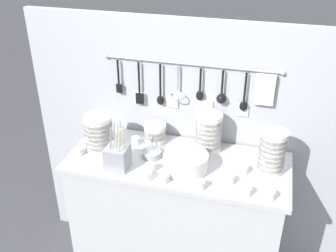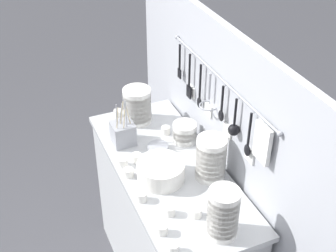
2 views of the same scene
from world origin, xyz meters
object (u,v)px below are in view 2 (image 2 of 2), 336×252
at_px(cup_edge_near, 123,162).
at_px(bowl_stack_back_corner, 211,158).
at_px(bowl_stack_nested_right, 223,213).
at_px(cup_beside_plates, 118,113).
at_px(cup_back_left, 142,197).
at_px(steel_mixing_bowl, 158,148).
at_px(cup_back_right, 162,229).
at_px(cup_centre, 129,173).
at_px(bowl_stack_wide_centre, 138,105).
at_px(cup_by_caddy, 137,158).
at_px(cup_edge_far, 170,211).
at_px(cup_front_right, 166,130).
at_px(bowl_stack_short_front, 185,132).
at_px(cutlery_caddy, 123,133).
at_px(cup_front_left, 196,212).
at_px(plate_stack, 161,171).
at_px(cup_mid_row, 173,248).

bearing_deg(cup_edge_near, bowl_stack_back_corner, 56.38).
relative_size(bowl_stack_nested_right, cup_beside_plates, 4.86).
bearing_deg(cup_back_left, steel_mixing_bowl, 146.30).
xyz_separation_m(cup_back_right, cup_centre, (-0.41, -0.01, 0.00)).
xyz_separation_m(bowl_stack_wide_centre, cup_by_caddy, (0.35, -0.14, -0.08)).
distance_m(bowl_stack_back_corner, cup_beside_plates, 0.75).
xyz_separation_m(cup_edge_near, cup_edge_far, (0.41, 0.09, 0.00)).
distance_m(bowl_stack_wide_centre, cup_front_right, 0.23).
bearing_deg(cup_beside_plates, bowl_stack_short_front, 35.34).
bearing_deg(cup_beside_plates, bowl_stack_back_corner, 20.14).
height_order(bowl_stack_nested_right, cutlery_caddy, cutlery_caddy).
bearing_deg(bowl_stack_nested_right, bowl_stack_wide_centre, -178.22).
xyz_separation_m(steel_mixing_bowl, cup_centre, (0.13, -0.22, 0.00)).
distance_m(bowl_stack_back_corner, cup_front_left, 0.30).
height_order(bowl_stack_short_front, cup_back_left, bowl_stack_short_front).
distance_m(steel_mixing_bowl, cup_back_left, 0.39).
distance_m(cutlery_caddy, cup_centre, 0.29).
bearing_deg(bowl_stack_short_front, plate_stack, -44.45).
bearing_deg(bowl_stack_wide_centre, cutlery_caddy, -41.06).
xyz_separation_m(bowl_stack_back_corner, cup_by_caddy, (-0.26, -0.30, -0.09)).
height_order(bowl_stack_short_front, cup_front_right, bowl_stack_short_front).
relative_size(cup_beside_plates, cup_centre, 1.00).
relative_size(bowl_stack_short_front, bowl_stack_nested_right, 0.54).
bearing_deg(cutlery_caddy, cup_beside_plates, 168.42).
bearing_deg(bowl_stack_nested_right, cup_edge_near, -157.87).
relative_size(cup_by_caddy, cup_front_left, 1.00).
bearing_deg(plate_stack, cup_back_left, -52.68).
bearing_deg(plate_stack, cup_by_caddy, -160.39).
distance_m(bowl_stack_back_corner, bowl_stack_nested_right, 0.38).
height_order(bowl_stack_back_corner, bowl_stack_nested_right, bowl_stack_nested_right).
xyz_separation_m(steel_mixing_bowl, cup_back_left, (0.32, -0.22, 0.00)).
relative_size(cup_edge_near, cup_centre, 1.00).
bearing_deg(bowl_stack_nested_right, cup_beside_plates, -173.08).
relative_size(cutlery_caddy, cup_front_left, 5.54).
distance_m(bowl_stack_wide_centre, cup_centre, 0.51).
relative_size(cup_edge_far, cup_front_left, 1.00).
xyz_separation_m(bowl_stack_short_front, cup_edge_near, (0.08, -0.38, -0.03)).
bearing_deg(cup_beside_plates, steel_mixing_bowl, 13.41).
xyz_separation_m(cutlery_caddy, cup_centre, (0.28, -0.06, -0.04)).
bearing_deg(cutlery_caddy, cup_back_right, -4.51).
bearing_deg(cup_mid_row, cutlery_caddy, 176.30).
distance_m(plate_stack, cup_mid_row, 0.47).
height_order(plate_stack, cup_edge_near, plate_stack).
bearing_deg(cup_front_left, cup_edge_near, -157.97).
relative_size(cutlery_caddy, cup_centre, 5.54).
distance_m(bowl_stack_short_front, cup_front_right, 0.13).
bearing_deg(cup_back_left, bowl_stack_wide_centre, 161.28).
xyz_separation_m(bowl_stack_short_front, cup_front_left, (0.55, -0.19, -0.03)).
height_order(bowl_stack_short_front, steel_mixing_bowl, bowl_stack_short_front).
relative_size(bowl_stack_wide_centre, cup_edge_far, 4.20).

